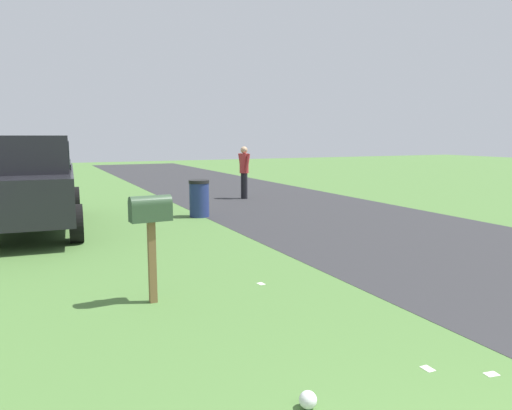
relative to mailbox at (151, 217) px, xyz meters
The scene contains 9 objects.
road_asphalt 5.78m from the mailbox, 86.12° to the right, with size 60.00×5.94×0.01m, color #2D2D30.
mailbox is the anchor object (origin of this frame).
pickup_truck 5.86m from the mailbox, 13.61° to the left, with size 5.35×2.43×2.09m.
trash_bin 6.55m from the mailbox, 23.56° to the right, with size 0.53×0.53×0.95m.
pedestrian 10.21m from the mailbox, 30.14° to the right, with size 0.48×0.30×1.74m.
litter_wrapper_by_mailbox 4.01m from the mailbox, 144.11° to the right, with size 0.12×0.08×0.01m, color silver.
litter_bag_midfield_b 3.12m from the mailbox, 169.86° to the right, with size 0.14×0.14×0.14m, color silver.
litter_wrapper_near_hydrant 1.90m from the mailbox, 86.22° to the right, with size 0.12×0.08×0.01m, color silver.
litter_wrapper_far_scatter 3.53m from the mailbox, 146.95° to the right, with size 0.12×0.08×0.01m, color silver.
Camera 1 is at (-0.26, 2.41, 2.08)m, focal length 33.93 mm.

